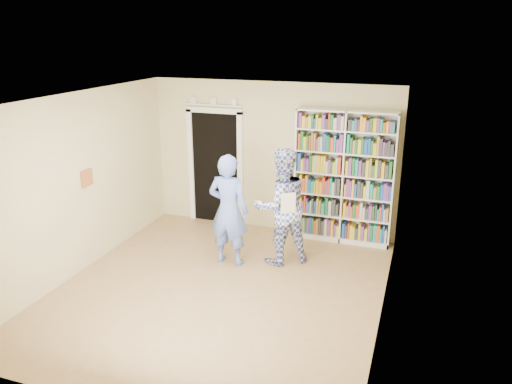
# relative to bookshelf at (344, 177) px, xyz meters

# --- Properties ---
(floor) EXTENTS (5.00, 5.00, 0.00)m
(floor) POSITION_rel_bookshelf_xyz_m (-1.33, -2.34, -1.16)
(floor) COLOR #956F48
(floor) RESTS_ON ground
(ceiling) EXTENTS (5.00, 5.00, 0.00)m
(ceiling) POSITION_rel_bookshelf_xyz_m (-1.33, -2.34, 1.54)
(ceiling) COLOR white
(ceiling) RESTS_ON wall_back
(wall_back) EXTENTS (4.50, 0.00, 4.50)m
(wall_back) POSITION_rel_bookshelf_xyz_m (-1.33, 0.16, 0.19)
(wall_back) COLOR beige
(wall_back) RESTS_ON floor
(wall_left) EXTENTS (0.00, 5.00, 5.00)m
(wall_left) POSITION_rel_bookshelf_xyz_m (-3.58, -2.34, 0.19)
(wall_left) COLOR beige
(wall_left) RESTS_ON floor
(wall_right) EXTENTS (0.00, 5.00, 5.00)m
(wall_right) POSITION_rel_bookshelf_xyz_m (0.92, -2.34, 0.19)
(wall_right) COLOR beige
(wall_right) RESTS_ON floor
(bookshelf) EXTENTS (1.67, 0.31, 2.30)m
(bookshelf) POSITION_rel_bookshelf_xyz_m (0.00, 0.00, 0.00)
(bookshelf) COLOR white
(bookshelf) RESTS_ON floor
(doorway) EXTENTS (1.10, 0.08, 2.43)m
(doorway) POSITION_rel_bookshelf_xyz_m (-2.43, 0.13, 0.02)
(doorway) COLOR black
(doorway) RESTS_ON floor
(wall_art) EXTENTS (0.03, 0.25, 0.25)m
(wall_art) POSITION_rel_bookshelf_xyz_m (-3.56, -2.14, 0.24)
(wall_art) COLOR brown
(wall_art) RESTS_ON wall_left
(man_blue) EXTENTS (0.66, 0.45, 1.78)m
(man_blue) POSITION_rel_bookshelf_xyz_m (-1.52, -1.47, -0.27)
(man_blue) COLOR #6180D9
(man_blue) RESTS_ON floor
(man_plaid) EXTENTS (1.15, 1.11, 1.86)m
(man_plaid) POSITION_rel_bookshelf_xyz_m (-0.77, -1.15, -0.23)
(man_plaid) COLOR #333F9C
(man_plaid) RESTS_ON floor
(paper_sheet) EXTENTS (0.20, 0.12, 0.32)m
(paper_sheet) POSITION_rel_bookshelf_xyz_m (-0.59, -1.40, -0.08)
(paper_sheet) COLOR white
(paper_sheet) RESTS_ON man_plaid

